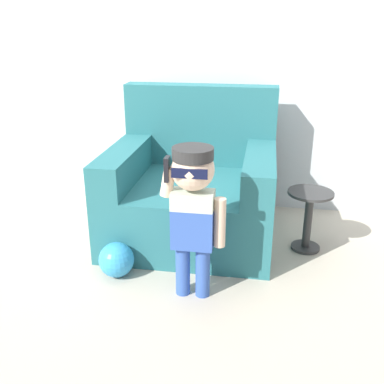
# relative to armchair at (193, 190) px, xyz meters

# --- Properties ---
(ground_plane) EXTENTS (10.00, 10.00, 0.00)m
(ground_plane) POSITION_rel_armchair_xyz_m (-0.21, -0.08, -0.34)
(ground_plane) COLOR #BCB29E
(wall_back) EXTENTS (10.00, 0.05, 2.60)m
(wall_back) POSITION_rel_armchair_xyz_m (-0.21, 0.63, 0.96)
(wall_back) COLOR silver
(wall_back) RESTS_ON ground_plane
(armchair) EXTENTS (1.14, 1.02, 1.04)m
(armchair) POSITION_rel_armchair_xyz_m (0.00, 0.00, 0.00)
(armchair) COLOR #286B70
(armchair) RESTS_ON ground_plane
(person_child) EXTENTS (0.36, 0.27, 0.88)m
(person_child) POSITION_rel_armchair_xyz_m (0.13, -0.79, 0.25)
(person_child) COLOR #3356AD
(person_child) RESTS_ON ground_plane
(side_table) EXTENTS (0.30, 0.30, 0.42)m
(side_table) POSITION_rel_armchair_xyz_m (0.81, -0.12, -0.08)
(side_table) COLOR #333333
(side_table) RESTS_ON ground_plane
(toy_ball) EXTENTS (0.22, 0.22, 0.22)m
(toy_ball) POSITION_rel_armchair_xyz_m (-0.37, -0.66, -0.23)
(toy_ball) COLOR #3399D1
(toy_ball) RESTS_ON ground_plane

